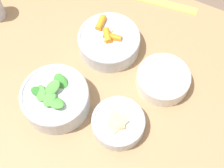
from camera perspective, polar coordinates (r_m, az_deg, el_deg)
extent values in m
plane|color=brown|center=(1.61, -0.05, -12.61)|extent=(10.00, 10.00, 0.00)
cube|color=#99724C|center=(0.92, -0.09, -0.35)|extent=(1.11, 0.83, 0.03)
cube|color=olive|center=(1.56, -10.42, 10.99)|extent=(0.06, 0.06, 0.72)
cylinder|color=silver|center=(0.95, -0.55, 7.61)|extent=(0.19, 0.19, 0.05)
torus|color=silver|center=(0.93, -0.56, 8.56)|extent=(0.19, 0.19, 0.01)
cylinder|color=orange|center=(0.95, 0.59, 9.13)|extent=(0.06, 0.05, 0.02)
cylinder|color=orange|center=(0.97, -2.45, 10.64)|extent=(0.03, 0.05, 0.02)
cylinder|color=orange|center=(0.93, 0.06, 7.81)|extent=(0.04, 0.04, 0.02)
cylinder|color=orange|center=(0.96, -1.56, 9.81)|extent=(0.04, 0.05, 0.02)
cylinder|color=orange|center=(0.94, -0.63, 8.32)|extent=(0.02, 0.05, 0.02)
cylinder|color=orange|center=(0.95, -2.05, 11.14)|extent=(0.03, 0.05, 0.02)
cylinder|color=orange|center=(0.92, 0.07, 8.64)|extent=(0.06, 0.03, 0.02)
cylinder|color=orange|center=(0.92, -0.87, 8.88)|extent=(0.04, 0.05, 0.02)
cylinder|color=silver|center=(0.86, -10.21, -2.74)|extent=(0.18, 0.18, 0.06)
torus|color=silver|center=(0.83, -10.56, -1.79)|extent=(0.18, 0.18, 0.01)
ellipsoid|color=#3D8433|center=(0.84, -9.31, 0.37)|extent=(0.06, 0.05, 0.04)
ellipsoid|color=#2D7028|center=(0.84, -13.46, -1.41)|extent=(0.04, 0.03, 0.02)
ellipsoid|color=#4C933D|center=(0.82, -10.83, -0.67)|extent=(0.04, 0.06, 0.03)
ellipsoid|color=#2D7028|center=(0.87, -11.46, 1.02)|extent=(0.07, 0.06, 0.04)
ellipsoid|color=#4C933D|center=(0.81, -10.29, -3.35)|extent=(0.07, 0.05, 0.04)
ellipsoid|color=#4C933D|center=(0.82, -11.33, -2.63)|extent=(0.04, 0.05, 0.01)
ellipsoid|color=#4C933D|center=(0.84, -12.94, -1.65)|extent=(0.06, 0.06, 0.03)
cylinder|color=silver|center=(0.90, 9.29, 0.75)|extent=(0.15, 0.15, 0.05)
torus|color=silver|center=(0.88, 9.50, 1.46)|extent=(0.15, 0.15, 0.01)
cylinder|color=brown|center=(0.90, 9.23, 0.54)|extent=(0.14, 0.14, 0.02)
ellipsoid|color=#8E5B3D|center=(0.88, 12.63, 0.06)|extent=(0.01, 0.01, 0.01)
ellipsoid|color=#AD7551|center=(0.89, 9.53, 1.61)|extent=(0.01, 0.01, 0.01)
ellipsoid|color=#AD7551|center=(0.88, 12.43, -1.10)|extent=(0.01, 0.01, 0.01)
ellipsoid|color=#8E5B3D|center=(0.88, 10.11, 0.58)|extent=(0.01, 0.01, 0.01)
ellipsoid|color=#AD7551|center=(0.87, 8.88, -1.25)|extent=(0.01, 0.01, 0.01)
ellipsoid|color=#A36B4C|center=(0.91, 10.15, 3.77)|extent=(0.01, 0.01, 0.01)
ellipsoid|color=#8E5B3D|center=(0.88, 5.77, 0.98)|extent=(0.01, 0.01, 0.01)
ellipsoid|color=#AD7551|center=(0.88, 6.57, 0.41)|extent=(0.01, 0.01, 0.01)
ellipsoid|color=#AD7551|center=(0.90, 10.64, 2.37)|extent=(0.01, 0.01, 0.01)
ellipsoid|color=#8E5B3D|center=(0.90, 10.83, 1.99)|extent=(0.01, 0.01, 0.01)
ellipsoid|color=#A36B4C|center=(0.90, 6.43, 3.21)|extent=(0.01, 0.01, 0.01)
cylinder|color=#E0A88E|center=(0.87, 9.85, -0.32)|extent=(0.03, 0.03, 0.01)
cylinder|color=#E0A88E|center=(0.88, 6.21, 2.30)|extent=(0.02, 0.02, 0.01)
cylinder|color=beige|center=(0.90, 11.51, 2.81)|extent=(0.03, 0.03, 0.01)
cylinder|color=#E0A88E|center=(0.87, 12.28, -0.56)|extent=(0.03, 0.03, 0.01)
cylinder|color=beige|center=(0.86, 7.35, -1.41)|extent=(0.03, 0.03, 0.01)
cylinder|color=silver|center=(0.83, 1.15, -7.21)|extent=(0.14, 0.14, 0.04)
torus|color=silver|center=(0.81, 1.18, -6.71)|extent=(0.14, 0.14, 0.01)
cube|color=tan|center=(0.83, 0.93, -5.73)|extent=(0.07, 0.07, 0.02)
cube|color=tan|center=(0.82, 1.02, -7.40)|extent=(0.06, 0.06, 0.02)
cube|color=tan|center=(0.83, 1.80, -4.89)|extent=(0.07, 0.07, 0.01)
cube|color=tan|center=(0.82, 1.01, -6.85)|extent=(0.06, 0.06, 0.02)
cube|color=tan|center=(0.81, 0.67, -6.93)|extent=(0.06, 0.07, 0.02)
cube|color=#EADB4C|center=(1.09, 8.75, 14.49)|extent=(0.26, 0.06, 0.00)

